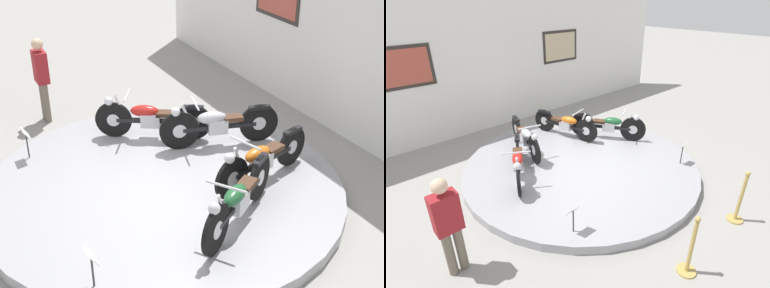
% 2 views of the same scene
% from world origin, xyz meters
% --- Properties ---
extents(ground_plane, '(60.00, 60.00, 0.00)m').
position_xyz_m(ground_plane, '(0.00, 0.00, 0.00)').
color(ground_plane, gray).
extents(display_platform, '(5.29, 5.29, 0.18)m').
position_xyz_m(display_platform, '(0.00, 0.00, 0.09)').
color(display_platform, '#99999E').
rests_on(display_platform, ground_plane).
extents(back_wall, '(14.00, 0.22, 3.85)m').
position_xyz_m(back_wall, '(0.00, 3.70, 1.92)').
color(back_wall, white).
rests_on(back_wall, ground_plane).
extents(motorcycle_red, '(1.08, 1.72, 0.79)m').
position_xyz_m(motorcycle_red, '(-1.40, 0.41, 0.56)').
color(motorcycle_red, black).
rests_on(motorcycle_red, display_platform).
extents(motorcycle_silver, '(0.66, 1.96, 0.81)m').
position_xyz_m(motorcycle_silver, '(-0.64, 1.28, 0.57)').
color(motorcycle_silver, black).
rests_on(motorcycle_silver, display_platform).
extents(motorcycle_orange, '(0.68, 1.91, 0.79)m').
position_xyz_m(motorcycle_orange, '(0.64, 1.28, 0.56)').
color(motorcycle_orange, black).
rests_on(motorcycle_orange, display_platform).
extents(motorcycle_green, '(1.17, 1.69, 0.81)m').
position_xyz_m(motorcycle_green, '(1.40, 0.42, 0.57)').
color(motorcycle_green, black).
rests_on(motorcycle_green, display_platform).
extents(info_placard_front_left, '(0.26, 0.11, 0.51)m').
position_xyz_m(info_placard_front_left, '(-1.64, -1.60, 0.54)').
color(info_placard_front_left, '#333338').
rests_on(info_placard_front_left, display_platform).
extents(info_placard_front_centre, '(0.26, 0.11, 0.51)m').
position_xyz_m(info_placard_front_centre, '(1.64, -1.60, 0.54)').
color(info_placard_front_centre, '#333338').
rests_on(info_placard_front_centre, display_platform).
extents(visitor_standing, '(0.36, 0.22, 1.60)m').
position_xyz_m(visitor_standing, '(-3.30, -0.92, 0.90)').
color(visitor_standing, '#6B6051').
rests_on(visitor_standing, ground_plane).
extents(stanchion_post_left_of_entry, '(0.28, 0.28, 1.02)m').
position_xyz_m(stanchion_post_left_of_entry, '(-0.84, -3.21, 0.34)').
color(stanchion_post_left_of_entry, tan).
rests_on(stanchion_post_left_of_entry, ground_plane).
extents(stanchion_post_right_of_entry, '(0.28, 0.28, 1.02)m').
position_xyz_m(stanchion_post_right_of_entry, '(0.84, -3.21, 0.34)').
color(stanchion_post_right_of_entry, tan).
rests_on(stanchion_post_right_of_entry, ground_plane).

